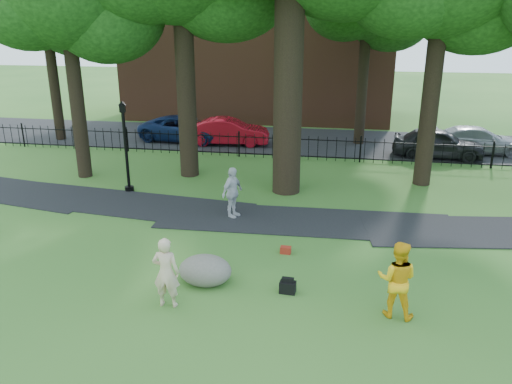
% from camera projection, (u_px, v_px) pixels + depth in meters
% --- Properties ---
extents(ground, '(120.00, 120.00, 0.00)m').
position_uv_depth(ground, '(255.00, 273.00, 13.60)').
color(ground, '#2A5B1F').
rests_on(ground, ground).
extents(footpath, '(36.07, 3.85, 0.03)m').
position_uv_depth(footpath, '(304.00, 222.00, 17.07)').
color(footpath, black).
rests_on(footpath, ground).
extents(street, '(80.00, 7.00, 0.02)m').
position_uv_depth(street, '(305.00, 141.00, 28.50)').
color(street, black).
rests_on(street, ground).
extents(iron_fence, '(44.00, 0.04, 1.20)m').
position_uv_depth(iron_fence, '(298.00, 148.00, 24.58)').
color(iron_fence, black).
rests_on(iron_fence, ground).
extents(brick_building, '(18.00, 8.00, 12.00)m').
position_uv_depth(brick_building, '(260.00, 29.00, 34.66)').
color(brick_building, brown).
rests_on(brick_building, ground).
extents(woman, '(0.66, 0.45, 1.77)m').
position_uv_depth(woman, '(166.00, 272.00, 11.76)').
color(woman, beige).
rests_on(woman, ground).
extents(man, '(1.01, 0.85, 1.86)m').
position_uv_depth(man, '(397.00, 279.00, 11.36)').
color(man, yellow).
rests_on(man, ground).
extents(pedestrian, '(0.82, 1.14, 1.80)m').
position_uv_depth(pedestrian, '(232.00, 193.00, 17.19)').
color(pedestrian, silver).
rests_on(pedestrian, ground).
extents(boulder, '(1.59, 1.33, 0.81)m').
position_uv_depth(boulder, '(205.00, 268.00, 12.98)').
color(boulder, slate).
rests_on(boulder, ground).
extents(lamppost, '(0.36, 0.36, 3.63)m').
position_uv_depth(lamppost, '(126.00, 148.00, 19.57)').
color(lamppost, black).
rests_on(lamppost, ground).
extents(backpack, '(0.42, 0.28, 0.30)m').
position_uv_depth(backpack, '(288.00, 287.00, 12.56)').
color(backpack, black).
rests_on(backpack, ground).
extents(red_bag, '(0.32, 0.21, 0.21)m').
position_uv_depth(red_bag, '(286.00, 250.00, 14.71)').
color(red_bag, maroon).
rests_on(red_bag, ground).
extents(red_sedan, '(4.55, 1.96, 1.46)m').
position_uv_depth(red_sedan, '(229.00, 132.00, 27.52)').
color(red_sedan, '#A70C1A').
rests_on(red_sedan, ground).
extents(navy_van, '(5.29, 2.85, 1.41)m').
position_uv_depth(navy_van, '(184.00, 129.00, 28.37)').
color(navy_van, '#0E1E46').
rests_on(navy_van, ground).
extents(grey_car, '(4.52, 2.15, 1.49)m').
position_uv_depth(grey_car, '(438.00, 143.00, 24.89)').
color(grey_car, black).
rests_on(grey_car, ground).
extents(silver_car, '(4.73, 2.06, 1.35)m').
position_uv_depth(silver_car, '(478.00, 140.00, 25.76)').
color(silver_car, gray).
rests_on(silver_car, ground).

